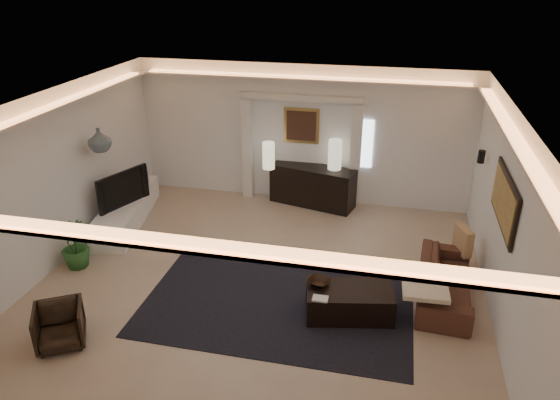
% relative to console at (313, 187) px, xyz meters
% --- Properties ---
extents(floor, '(7.00, 7.00, 0.00)m').
position_rel_console_xyz_m(floor, '(-0.31, -3.25, -0.40)').
color(floor, tan).
rests_on(floor, ground).
extents(ceiling, '(7.00, 7.00, 0.00)m').
position_rel_console_xyz_m(ceiling, '(-0.31, -3.25, 2.50)').
color(ceiling, white).
rests_on(ceiling, ground).
extents(wall_back, '(7.00, 0.00, 7.00)m').
position_rel_console_xyz_m(wall_back, '(-0.31, 0.25, 1.05)').
color(wall_back, white).
rests_on(wall_back, ground).
extents(wall_front, '(7.00, 0.00, 7.00)m').
position_rel_console_xyz_m(wall_front, '(-0.31, -6.75, 1.05)').
color(wall_front, white).
rests_on(wall_front, ground).
extents(wall_left, '(0.00, 7.00, 7.00)m').
position_rel_console_xyz_m(wall_left, '(-3.81, -3.25, 1.05)').
color(wall_left, white).
rests_on(wall_left, ground).
extents(wall_right, '(0.00, 7.00, 7.00)m').
position_rel_console_xyz_m(wall_right, '(3.19, -3.25, 1.05)').
color(wall_right, white).
rests_on(wall_right, ground).
extents(cove_soffit, '(7.00, 7.00, 0.04)m').
position_rel_console_xyz_m(cove_soffit, '(-0.31, -3.25, 2.22)').
color(cove_soffit, silver).
rests_on(cove_soffit, ceiling).
extents(daylight_slit, '(0.25, 0.03, 1.00)m').
position_rel_console_xyz_m(daylight_slit, '(1.04, 0.23, 0.95)').
color(daylight_slit, white).
rests_on(daylight_slit, wall_back).
extents(area_rug, '(4.00, 3.00, 0.01)m').
position_rel_console_xyz_m(area_rug, '(0.09, -3.45, -0.39)').
color(area_rug, black).
rests_on(area_rug, ground).
extents(pilaster_left, '(0.22, 0.20, 2.20)m').
position_rel_console_xyz_m(pilaster_left, '(-1.46, 0.15, 0.70)').
color(pilaster_left, silver).
rests_on(pilaster_left, ground).
extents(pilaster_right, '(0.22, 0.20, 2.20)m').
position_rel_console_xyz_m(pilaster_right, '(0.84, 0.15, 0.70)').
color(pilaster_right, silver).
rests_on(pilaster_right, ground).
extents(alcove_header, '(2.52, 0.20, 0.12)m').
position_rel_console_xyz_m(alcove_header, '(-0.31, 0.15, 1.85)').
color(alcove_header, silver).
rests_on(alcove_header, wall_back).
extents(painting_frame, '(0.74, 0.04, 0.74)m').
position_rel_console_xyz_m(painting_frame, '(-0.31, 0.22, 1.25)').
color(painting_frame, tan).
rests_on(painting_frame, wall_back).
extents(painting_canvas, '(0.62, 0.02, 0.62)m').
position_rel_console_xyz_m(painting_canvas, '(-0.31, 0.19, 1.25)').
color(painting_canvas, '#4C2D1E').
rests_on(painting_canvas, wall_back).
extents(art_panel_frame, '(0.04, 1.64, 0.74)m').
position_rel_console_xyz_m(art_panel_frame, '(3.16, -2.95, 1.30)').
color(art_panel_frame, black).
rests_on(art_panel_frame, wall_right).
extents(art_panel_gold, '(0.02, 1.50, 0.62)m').
position_rel_console_xyz_m(art_panel_gold, '(3.14, -2.95, 1.30)').
color(art_panel_gold, tan).
rests_on(art_panel_gold, wall_right).
extents(wall_sconce, '(0.12, 0.12, 0.22)m').
position_rel_console_xyz_m(wall_sconce, '(3.07, -1.05, 1.28)').
color(wall_sconce, black).
rests_on(wall_sconce, wall_right).
extents(wall_niche, '(0.10, 0.55, 0.04)m').
position_rel_console_xyz_m(wall_niche, '(-3.75, -1.85, 1.25)').
color(wall_niche, silver).
rests_on(wall_niche, wall_left).
extents(console, '(1.85, 0.97, 0.89)m').
position_rel_console_xyz_m(console, '(0.00, 0.00, 0.00)').
color(console, black).
rests_on(console, ground).
extents(lamp_left, '(0.30, 0.30, 0.56)m').
position_rel_console_xyz_m(lamp_left, '(-0.89, -0.28, 0.69)').
color(lamp_left, '#FFF1CB').
rests_on(lamp_left, console).
extents(lamp_right, '(0.34, 0.34, 0.62)m').
position_rel_console_xyz_m(lamp_right, '(0.44, 0.00, 0.69)').
color(lamp_right, beige).
rests_on(lamp_right, console).
extents(media_ledge, '(1.16, 2.69, 0.49)m').
position_rel_console_xyz_m(media_ledge, '(-3.46, -1.64, -0.17)').
color(media_ledge, white).
rests_on(media_ledge, ground).
extents(tv, '(1.15, 0.57, 0.68)m').
position_rel_console_xyz_m(tv, '(-3.44, -1.81, 0.39)').
color(tv, black).
rests_on(tv, media_ledge).
extents(figurine, '(0.16, 0.16, 0.36)m').
position_rel_console_xyz_m(figurine, '(-3.46, -0.76, 0.24)').
color(figurine, black).
rests_on(figurine, media_ledge).
extents(ginger_jar, '(0.52, 0.52, 0.42)m').
position_rel_console_xyz_m(ginger_jar, '(-3.46, -2.22, 1.48)').
color(ginger_jar, '#415B6B').
rests_on(ginger_jar, wall_niche).
extents(plant, '(0.51, 0.51, 0.82)m').
position_rel_console_xyz_m(plant, '(-3.46, -3.39, 0.01)').
color(plant, '#295F27').
rests_on(plant, ground).
extents(sofa, '(2.01, 0.89, 0.57)m').
position_rel_console_xyz_m(sofa, '(2.54, -2.92, -0.11)').
color(sofa, '#412218').
rests_on(sofa, ground).
extents(throw_blanket, '(0.65, 0.54, 0.07)m').
position_rel_console_xyz_m(throw_blanket, '(2.20, -3.66, 0.15)').
color(throw_blanket, beige).
rests_on(throw_blanket, sofa).
extents(throw_pillow, '(0.29, 0.47, 0.45)m').
position_rel_console_xyz_m(throw_pillow, '(2.84, -2.04, 0.15)').
color(throw_pillow, tan).
rests_on(throw_pillow, sofa).
extents(coffee_table, '(1.35, 0.90, 0.46)m').
position_rel_console_xyz_m(coffee_table, '(1.16, -3.71, -0.20)').
color(coffee_table, black).
rests_on(coffee_table, ground).
extents(bowl, '(0.40, 0.40, 0.08)m').
position_rel_console_xyz_m(bowl, '(0.71, -3.67, 0.05)').
color(bowl, black).
rests_on(bowl, coffee_table).
extents(magazine, '(0.22, 0.16, 0.03)m').
position_rel_console_xyz_m(magazine, '(0.79, -4.05, 0.02)').
color(magazine, silver).
rests_on(magazine, coffee_table).
extents(armchair, '(0.85, 0.86, 0.57)m').
position_rel_console_xyz_m(armchair, '(-2.54, -5.21, -0.11)').
color(armchair, '#2E271A').
rests_on(armchair, ground).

